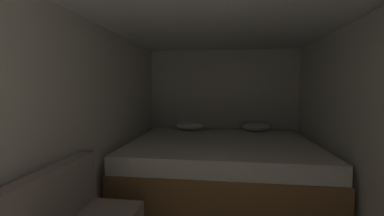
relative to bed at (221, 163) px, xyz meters
name	(u,v)px	position (x,y,z in m)	size (l,w,h in m)	color
wall_back	(223,108)	(0.00, 1.06, 0.69)	(2.70, 0.05, 2.04)	silver
wall_left	(73,128)	(-1.32, -1.35, 0.69)	(0.05, 4.76, 2.04)	silver
ceiling_slab	(221,1)	(0.00, -1.35, 1.74)	(2.70, 4.76, 0.05)	white
bed	(221,163)	(0.00, 0.00, 0.00)	(2.48, 1.99, 0.81)	olive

